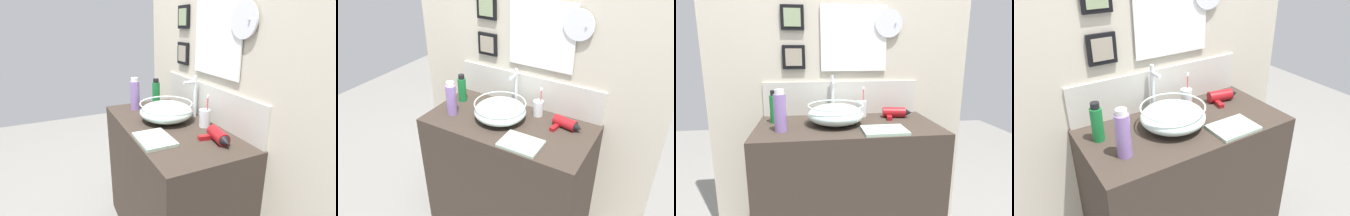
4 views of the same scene
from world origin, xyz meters
TOP-DOWN VIEW (x-y plane):
  - vanity_counter at (0.00, 0.00)m, footprint 1.07×0.54m
  - back_panel at (0.00, 0.30)m, footprint 1.78×0.10m
  - glass_bowl_sink at (-0.07, 0.01)m, footprint 0.33×0.33m
  - faucet at (-0.07, 0.21)m, footprint 0.02×0.10m
  - hair_drier at (0.34, 0.12)m, footprint 0.19×0.14m
  - toothbrush_cup at (0.12, 0.18)m, footprint 0.06×0.06m
  - soap_dispenser at (-0.43, 0.09)m, footprint 0.06×0.06m
  - shampoo_bottle at (-0.38, -0.09)m, footprint 0.07×0.07m
  - hand_towel at (0.18, -0.17)m, footprint 0.24×0.17m

SIDE VIEW (x-z plane):
  - vanity_counter at x=0.00m, z-range 0.00..0.88m
  - hand_towel at x=0.18m, z-range 0.88..0.90m
  - hair_drier at x=0.34m, z-range 0.88..0.95m
  - toothbrush_cup at x=0.12m, z-range 0.84..1.03m
  - glass_bowl_sink at x=-0.07m, z-range 0.88..1.00m
  - soap_dispenser at x=-0.43m, z-range 0.87..1.07m
  - shampoo_bottle at x=-0.38m, z-range 0.88..1.11m
  - faucet at x=-0.07m, z-range 0.90..1.17m
  - back_panel at x=0.00m, z-range 0.00..2.57m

